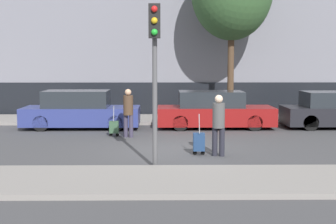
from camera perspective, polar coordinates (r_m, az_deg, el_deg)
The scene contains 12 objects.
ground_plane at distance 13.90m, azimuth 0.58°, elevation -4.70°, with size 80.00×80.00×0.00m, color #424244.
sidewalk_near at distance 10.23m, azimuth 1.05°, elevation -8.34°, with size 28.00×2.50×0.12m.
sidewalk_far at distance 20.81m, azimuth 0.14°, elevation -0.89°, with size 28.00×3.00×0.12m.
building_facade at distance 23.98m, azimuth 0.03°, elevation 11.83°, with size 28.00×2.10×10.00m.
parked_car_0 at distance 18.68m, azimuth -10.66°, elevation 0.13°, with size 4.53×1.77×1.49m.
parked_car_1 at distance 18.52m, azimuth 5.63°, elevation 0.13°, with size 4.55×1.77×1.46m.
parked_car_2 at distance 19.68m, azimuth 19.81°, elevation 0.12°, with size 4.23×1.79×1.44m.
pedestrian_left at distance 16.22m, azimuth -4.87°, elevation 0.25°, with size 0.34×0.34×1.68m.
trolley_left at distance 16.52m, azimuth -6.59°, elevation -1.85°, with size 0.34×0.29×1.08m.
pedestrian_right at distance 13.01m, azimuth 6.19°, elevation -1.16°, with size 0.34×0.34×1.71m.
trolley_right at distance 13.20m, azimuth 3.79°, elevation -3.67°, with size 0.34×0.29×1.16m.
traffic_light at distance 11.29m, azimuth -1.64°, elevation 7.20°, with size 0.28×0.47×3.98m.
Camera 1 is at (-0.31, -13.65, 2.63)m, focal length 50.00 mm.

